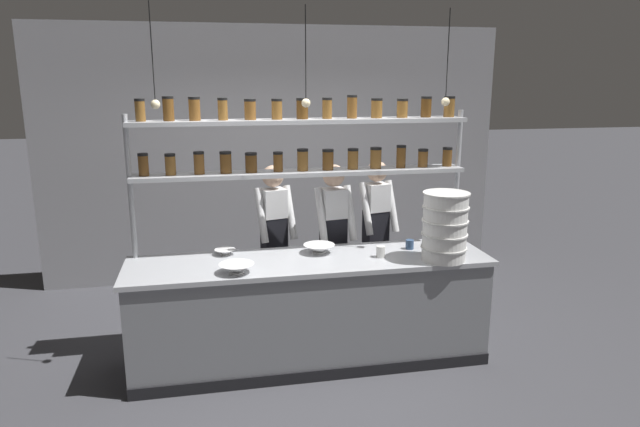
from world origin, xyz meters
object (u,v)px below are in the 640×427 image
Objects in this scene: spice_shelf_unit at (303,150)px; serving_cup_by_board at (381,252)px; prep_bowl_near_left at (225,252)px; prep_bowl_center_back at (237,268)px; chef_left at (274,237)px; chef_right at (376,229)px; chef_center at (333,237)px; container_stack at (445,226)px; serving_cup_front at (410,244)px; prep_bowl_center_front at (319,249)px.

spice_shelf_unit is 29.91× the size of serving_cup_by_board.
prep_bowl_near_left is 0.49m from prep_bowl_center_back.
spice_shelf_unit is at bearing 145.54° from serving_cup_by_board.
chef_right reaches higher than chef_left.
chef_center is 1.15m from container_stack.
chef_left is 1.00× the size of chef_right.
prep_bowl_near_left is at bearing -173.81° from spice_shelf_unit.
prep_bowl_near_left is (-1.02, -0.34, 0.02)m from chef_center.
serving_cup_front is at bearing 12.49° from prep_bowl_center_back.
serving_cup_front is 0.85× the size of serving_cup_by_board.
prep_bowl_center_back is (-0.72, -0.38, 0.00)m from prep_bowl_center_front.
serving_cup_by_board reaches higher than prep_bowl_near_left.
prep_bowl_center_front is 0.99× the size of prep_bowl_center_back.
container_stack reaches higher than prep_bowl_center_front.
chef_center is 9.11× the size of prep_bowl_near_left.
spice_shelf_unit is 0.86m from prep_bowl_center_front.
container_stack is at bearing -21.62° from prep_bowl_center_front.
serving_cup_by_board is at bearing -24.29° from prep_bowl_center_front.
prep_bowl_center_back is at bearing -137.93° from spice_shelf_unit.
chef_right is at bearing 43.43° from prep_bowl_center_front.
chef_left is at bearing 149.51° from serving_cup_front.
chef_center is 5.88× the size of prep_bowl_center_back.
prep_bowl_near_left is at bearing -171.18° from chef_center.
chef_left is 0.69m from prep_bowl_center_front.
prep_bowl_center_back is (0.07, -0.49, 0.01)m from prep_bowl_near_left.
prep_bowl_near_left is 0.80m from prep_bowl_center_front.
container_stack is at bearing -27.89° from spice_shelf_unit.
chef_center is at bearing 63.07° from prep_bowl_center_front.
prep_bowl_center_back is at bearing -172.32° from serving_cup_by_board.
prep_bowl_center_front is 2.80× the size of serving_cup_by_board.
serving_cup_by_board is (1.28, -0.32, 0.02)m from prep_bowl_near_left.
chef_center is 1.01× the size of chef_right.
prep_bowl_near_left is at bearing 172.32° from prep_bowl_center_front.
prep_bowl_center_front is at bearing -7.68° from prep_bowl_near_left.
prep_bowl_center_back is 2.83× the size of serving_cup_by_board.
chef_right is (0.81, 0.49, -0.88)m from spice_shelf_unit.
container_stack is 1.85m from prep_bowl_near_left.
prep_bowl_center_front is 0.53m from serving_cup_by_board.
chef_left is 1.08m from prep_bowl_center_back.
chef_left is at bearing 170.64° from chef_right.
prep_bowl_center_front is at bearing 27.68° from prep_bowl_center_back.
chef_right is (1.03, 0.06, 0.00)m from chef_left.
serving_cup_front is (1.60, -0.15, 0.02)m from prep_bowl_near_left.
serving_cup_by_board is (1.21, 0.16, 0.01)m from prep_bowl_center_back.
chef_right is 1.61m from prep_bowl_near_left.
spice_shelf_unit is 5.10× the size of container_stack.
chef_right is 9.04× the size of prep_bowl_near_left.
chef_right reaches higher than prep_bowl_near_left.
spice_shelf_unit is 1.35m from container_stack.
serving_cup_front is (0.90, -0.22, -0.83)m from spice_shelf_unit.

